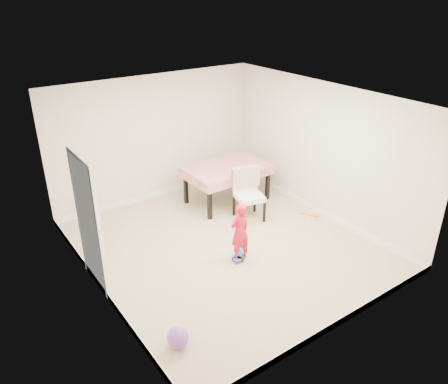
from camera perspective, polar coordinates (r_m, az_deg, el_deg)
ground at (r=7.75m, az=0.25°, el=-7.06°), size 5.00×5.00×0.00m
ceiling at (r=6.71m, az=0.29°, el=11.81°), size 4.50×5.00×0.04m
wall_back at (r=9.13m, az=-8.88°, el=6.90°), size 4.50×0.04×2.60m
wall_front at (r=5.54m, az=15.45°, el=-6.81°), size 4.50×0.04×2.60m
wall_left at (r=6.24m, az=-16.68°, el=-3.10°), size 0.04×5.00×2.60m
wall_right at (r=8.53m, az=12.62°, el=5.23°), size 0.04×5.00×2.60m
door at (r=6.62m, az=-17.21°, el=-4.13°), size 0.11×0.94×2.11m
baseboard_back at (r=9.60m, az=-8.41°, el=-0.11°), size 4.50×0.02×0.12m
baseboard_front at (r=6.27m, az=14.16°, el=-16.47°), size 4.50×0.02×0.12m
baseboard_left at (r=6.90m, az=-15.44°, el=-12.20°), size 0.02×5.00×0.12m
baseboard_right at (r=9.03m, az=11.91°, el=-2.15°), size 0.02×5.00×0.12m
dining_table at (r=9.12m, az=0.42°, el=1.10°), size 1.71×1.10×0.79m
dining_chair at (r=8.39m, az=3.32°, el=-0.41°), size 0.70×0.75×1.01m
skateboard at (r=7.47m, az=2.06°, el=-8.08°), size 0.54×0.51×0.08m
child at (r=7.13m, az=2.08°, el=-5.44°), size 0.39×0.27×1.02m
balloon at (r=5.84m, az=-6.05°, el=-18.38°), size 0.28×0.28×0.28m
foam_toy at (r=8.87m, az=11.12°, el=-2.82°), size 0.24×0.38×0.06m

